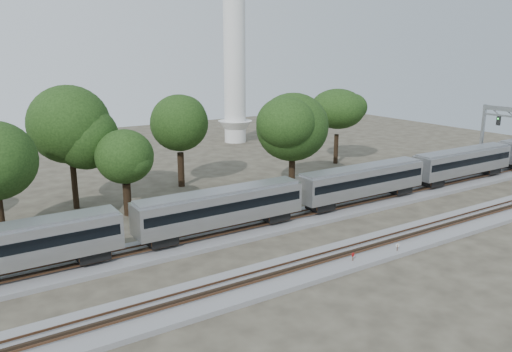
# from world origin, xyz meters

# --- Properties ---
(ground) EXTENTS (160.00, 160.00, 0.00)m
(ground) POSITION_xyz_m (0.00, 0.00, 0.00)
(ground) COLOR #383328
(ground) RESTS_ON ground
(track_far) EXTENTS (160.00, 5.00, 0.73)m
(track_far) POSITION_xyz_m (0.00, 6.00, 0.21)
(track_far) COLOR slate
(track_far) RESTS_ON ground
(track_near) EXTENTS (160.00, 5.00, 0.73)m
(track_near) POSITION_xyz_m (0.00, -4.00, 0.21)
(track_near) COLOR slate
(track_near) RESTS_ON ground
(train) EXTENTS (105.46, 3.01, 4.43)m
(train) POSITION_xyz_m (9.84, 6.00, 3.12)
(train) COLOR #B4B7BC
(train) RESTS_ON ground
(switch_stand_red) EXTENTS (0.35, 0.10, 1.12)m
(switch_stand_red) POSITION_xyz_m (6.71, -5.39, 0.71)
(switch_stand_red) COLOR #512D19
(switch_stand_red) RESTS_ON ground
(switch_stand_white) EXTENTS (0.35, 0.10, 1.10)m
(switch_stand_white) POSITION_xyz_m (11.41, -5.93, 0.70)
(switch_stand_white) COLOR #512D19
(switch_stand_white) RESTS_ON ground
(switch_lever) EXTENTS (0.56, 0.41, 0.30)m
(switch_lever) POSITION_xyz_m (7.66, -5.24, 0.15)
(switch_lever) COLOR #512D19
(switch_lever) RESTS_ON ground
(signal_gantry) EXTENTS (0.67, 7.92, 9.63)m
(signal_gantry) POSITION_xyz_m (46.38, 6.00, 7.02)
(signal_gantry) COLOR gray
(signal_gantry) RESTS_ON ground
(tree_3) EXTENTS (9.65, 9.65, 13.60)m
(tree_3) POSITION_xyz_m (-8.74, 22.80, 9.48)
(tree_3) COLOR black
(tree_3) RESTS_ON ground
(tree_4) EXTENTS (6.56, 6.56, 9.25)m
(tree_4) POSITION_xyz_m (-4.62, 17.34, 6.42)
(tree_4) COLOR black
(tree_4) RESTS_ON ground
(tree_5) EXTENTS (8.46, 8.46, 11.92)m
(tree_5) POSITION_xyz_m (5.15, 25.03, 8.30)
(tree_5) COLOR black
(tree_5) RESTS_ON ground
(tree_6) EXTENTS (8.00, 8.00, 11.28)m
(tree_6) POSITION_xyz_m (16.96, 16.81, 7.85)
(tree_6) COLOR black
(tree_6) RESTS_ON ground
(tree_7) EXTENTS (8.69, 8.69, 12.25)m
(tree_7) POSITION_xyz_m (31.23, 24.45, 8.53)
(tree_7) COLOR black
(tree_7) RESTS_ON ground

